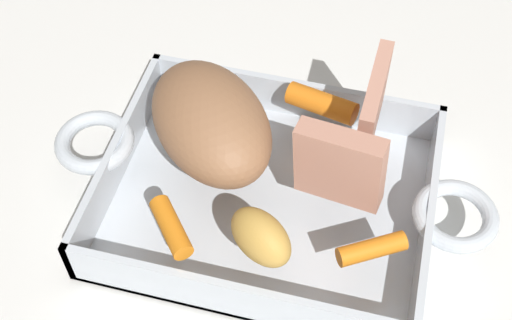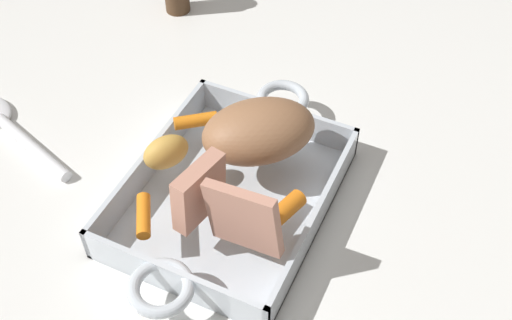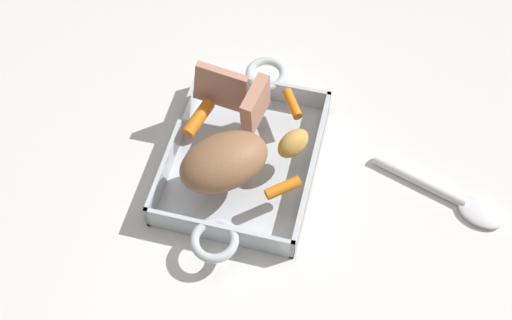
{
  "view_description": "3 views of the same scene",
  "coord_description": "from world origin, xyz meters",
  "views": [
    {
      "loc": [
        -0.08,
        0.35,
        0.53
      ],
      "look_at": [
        0.01,
        0.02,
        0.09
      ],
      "focal_mm": 48.92,
      "sensor_mm": 36.0,
      "label": 1
    },
    {
      "loc": [
        -0.43,
        -0.24,
        0.62
      ],
      "look_at": [
        0.03,
        -0.02,
        0.06
      ],
      "focal_mm": 44.07,
      "sensor_mm": 36.0,
      "label": 2
    },
    {
      "loc": [
        0.56,
        0.16,
        0.92
      ],
      "look_at": [
        0.03,
        0.03,
        0.07
      ],
      "focal_mm": 46.72,
      "sensor_mm": 36.0,
      "label": 3
    }
  ],
  "objects": [
    {
      "name": "baby_carrot_short",
      "position": [
        -0.03,
        -0.08,
        0.06
      ],
      "size": [
        0.07,
        0.04,
        0.03
      ],
      "primitive_type": "cylinder",
      "rotation": [
        1.65,
        0.0,
        1.29
      ],
      "color": "orange",
      "rests_on": "roasting_dish"
    },
    {
      "name": "baby_carrot_northeast",
      "position": [
        0.06,
        0.08,
        0.06
      ],
      "size": [
        0.05,
        0.05,
        0.02
      ],
      "primitive_type": "cylinder",
      "rotation": [
        1.53,
        0.0,
        3.84
      ],
      "color": "orange",
      "rests_on": "roasting_dish"
    },
    {
      "name": "potato_halved",
      "position": [
        -0.01,
        0.08,
        0.07
      ],
      "size": [
        0.07,
        0.06,
        0.04
      ],
      "primitive_type": "ellipsoid",
      "rotation": [
        0.0,
        0.0,
        2.56
      ],
      "color": "gold",
      "rests_on": "roasting_dish"
    },
    {
      "name": "baby_carrot_northwest",
      "position": [
        -0.1,
        0.06,
        0.06
      ],
      "size": [
        0.06,
        0.04,
        0.02
      ],
      "primitive_type": "cylinder",
      "rotation": [
        1.59,
        0.0,
        5.27
      ],
      "color": "orange",
      "rests_on": "roasting_dish"
    },
    {
      "name": "roast_slice_outer",
      "position": [
        -0.06,
        0.01,
        0.09
      ],
      "size": [
        0.08,
        0.03,
        0.08
      ],
      "primitive_type": "cube",
      "rotation": [
        0.07,
        0.0,
        1.4
      ],
      "color": "tan",
      "rests_on": "roasting_dish"
    },
    {
      "name": "roasting_dish",
      "position": [
        0.0,
        0.0,
        0.02
      ],
      "size": [
        0.4,
        0.23,
        0.05
      ],
      "color": "silver",
      "rests_on": "ground_plane"
    },
    {
      "name": "roast_slice_thick",
      "position": [
        -0.08,
        -0.06,
        0.09
      ],
      "size": [
        0.02,
        0.09,
        0.09
      ],
      "primitive_type": "cube",
      "rotation": [
        -0.13,
        0.0,
        6.24
      ],
      "color": "tan",
      "rests_on": "roasting_dish"
    },
    {
      "name": "pork_roast",
      "position": [
        0.05,
        -0.01,
        0.08
      ],
      "size": [
        0.16,
        0.17,
        0.07
      ],
      "primitive_type": "ellipsoid",
      "rotation": [
        0.0,
        0.0,
        5.43
      ],
      "color": "#986846",
      "rests_on": "roasting_dish"
    },
    {
      "name": "serving_spoon",
      "position": [
        -0.02,
        0.34,
        0.01
      ],
      "size": [
        0.1,
        0.22,
        0.02
      ],
      "rotation": [
        0.0,
        0.0,
        1.26
      ],
      "color": "white",
      "rests_on": "ground_plane"
    },
    {
      "name": "ground_plane",
      "position": [
        0.0,
        0.0,
        0.0
      ],
      "size": [
        2.08,
        2.08,
        0.0
      ],
      "primitive_type": "plane",
      "color": "white"
    }
  ]
}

